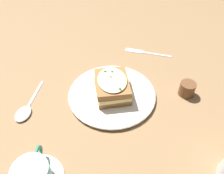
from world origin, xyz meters
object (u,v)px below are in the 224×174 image
(spoon, at_px, (25,111))
(condiment_pot, at_px, (187,89))
(fork, at_px, (142,52))
(sandwich, at_px, (112,86))
(dinner_plate, at_px, (112,94))

(spoon, xyz_separation_m, condiment_pot, (0.34, -0.35, 0.02))
(fork, xyz_separation_m, condiment_pot, (-0.11, -0.22, 0.02))
(fork, bearing_deg, sandwich, 168.16)
(dinner_plate, xyz_separation_m, sandwich, (0.00, 0.00, 0.03))
(condiment_pot, bearing_deg, spoon, 134.31)
(dinner_plate, bearing_deg, condiment_pot, -52.49)
(condiment_pot, bearing_deg, dinner_plate, 127.51)
(dinner_plate, xyz_separation_m, fork, (0.25, 0.04, -0.01))
(spoon, bearing_deg, dinner_plate, -155.91)
(dinner_plate, bearing_deg, sandwich, 8.09)
(dinner_plate, distance_m, condiment_pot, 0.23)
(spoon, relative_size, condiment_pot, 3.48)
(dinner_plate, height_order, spoon, dinner_plate)
(sandwich, relative_size, spoon, 0.93)
(sandwich, height_order, condiment_pot, sandwich)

